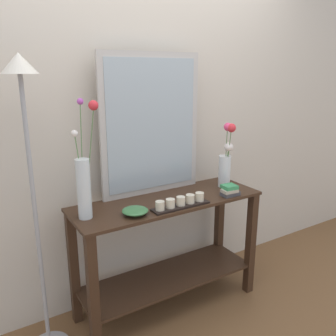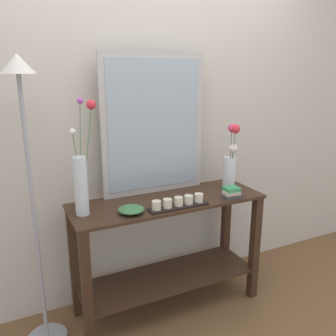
{
  "view_description": "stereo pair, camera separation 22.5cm",
  "coord_description": "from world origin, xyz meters",
  "px_view_note": "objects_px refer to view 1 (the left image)",
  "views": [
    {
      "loc": [
        -1.15,
        -1.85,
        1.62
      ],
      "look_at": [
        0.0,
        0.0,
        1.02
      ],
      "focal_mm": 37.48,
      "sensor_mm": 36.0,
      "label": 1
    },
    {
      "loc": [
        -0.95,
        -1.96,
        1.62
      ],
      "look_at": [
        0.0,
        0.0,
        1.02
      ],
      "focal_mm": 37.48,
      "sensor_mm": 36.0,
      "label": 2
    }
  ],
  "objects_px": {
    "console_table": "(168,242)",
    "candle_tray": "(180,203)",
    "tall_vase_left": "(84,180)",
    "floor_lamp": "(30,164)",
    "vase_right": "(226,162)",
    "mirror_leaning": "(152,125)",
    "book_stack": "(230,191)",
    "decorative_bowl": "(135,211)"
  },
  "relations": [
    {
      "from": "vase_right",
      "to": "floor_lamp",
      "type": "distance_m",
      "value": 1.33
    },
    {
      "from": "decorative_bowl",
      "to": "floor_lamp",
      "type": "relative_size",
      "value": 0.09
    },
    {
      "from": "mirror_leaning",
      "to": "candle_tray",
      "type": "xyz_separation_m",
      "value": [
        0.01,
        -0.34,
        -0.44
      ]
    },
    {
      "from": "book_stack",
      "to": "floor_lamp",
      "type": "height_order",
      "value": "floor_lamp"
    },
    {
      "from": "decorative_bowl",
      "to": "book_stack",
      "type": "relative_size",
      "value": 1.18
    },
    {
      "from": "mirror_leaning",
      "to": "book_stack",
      "type": "height_order",
      "value": "mirror_leaning"
    },
    {
      "from": "console_table",
      "to": "floor_lamp",
      "type": "bearing_deg",
      "value": 178.13
    },
    {
      "from": "tall_vase_left",
      "to": "vase_right",
      "type": "xyz_separation_m",
      "value": [
        1.05,
        -0.0,
        -0.03
      ]
    },
    {
      "from": "tall_vase_left",
      "to": "book_stack",
      "type": "xyz_separation_m",
      "value": [
        0.95,
        -0.17,
        -0.19
      ]
    },
    {
      "from": "book_stack",
      "to": "mirror_leaning",
      "type": "bearing_deg",
      "value": 140.05
    },
    {
      "from": "mirror_leaning",
      "to": "decorative_bowl",
      "type": "height_order",
      "value": "mirror_leaning"
    },
    {
      "from": "mirror_leaning",
      "to": "vase_right",
      "type": "distance_m",
      "value": 0.61
    },
    {
      "from": "console_table",
      "to": "decorative_bowl",
      "type": "bearing_deg",
      "value": -159.38
    },
    {
      "from": "mirror_leaning",
      "to": "tall_vase_left",
      "type": "relative_size",
      "value": 1.4
    },
    {
      "from": "floor_lamp",
      "to": "mirror_leaning",
      "type": "bearing_deg",
      "value": 11.08
    },
    {
      "from": "decorative_bowl",
      "to": "mirror_leaning",
      "type": "bearing_deg",
      "value": 46.4
    },
    {
      "from": "candle_tray",
      "to": "decorative_bowl",
      "type": "relative_size",
      "value": 2.51
    },
    {
      "from": "console_table",
      "to": "mirror_leaning",
      "type": "xyz_separation_m",
      "value": [
        -0.01,
        0.19,
        0.78
      ]
    },
    {
      "from": "decorative_bowl",
      "to": "floor_lamp",
      "type": "xyz_separation_m",
      "value": [
        -0.53,
        0.14,
        0.33
      ]
    },
    {
      "from": "mirror_leaning",
      "to": "floor_lamp",
      "type": "height_order",
      "value": "mirror_leaning"
    },
    {
      "from": "vase_right",
      "to": "candle_tray",
      "type": "xyz_separation_m",
      "value": [
        -0.5,
        -0.16,
        -0.16
      ]
    },
    {
      "from": "decorative_bowl",
      "to": "floor_lamp",
      "type": "bearing_deg",
      "value": 165.3
    },
    {
      "from": "floor_lamp",
      "to": "tall_vase_left",
      "type": "bearing_deg",
      "value": -3.66
    },
    {
      "from": "tall_vase_left",
      "to": "candle_tray",
      "type": "bearing_deg",
      "value": -16.27
    },
    {
      "from": "mirror_leaning",
      "to": "tall_vase_left",
      "type": "xyz_separation_m",
      "value": [
        -0.54,
        -0.18,
        -0.25
      ]
    },
    {
      "from": "book_stack",
      "to": "floor_lamp",
      "type": "relative_size",
      "value": 0.08
    },
    {
      "from": "tall_vase_left",
      "to": "mirror_leaning",
      "type": "bearing_deg",
      "value": 18.17
    },
    {
      "from": "candle_tray",
      "to": "book_stack",
      "type": "relative_size",
      "value": 2.96
    },
    {
      "from": "console_table",
      "to": "candle_tray",
      "type": "distance_m",
      "value": 0.37
    },
    {
      "from": "book_stack",
      "to": "decorative_bowl",
      "type": "bearing_deg",
      "value": 176.33
    },
    {
      "from": "vase_right",
      "to": "decorative_bowl",
      "type": "xyz_separation_m",
      "value": [
        -0.79,
        -0.12,
        -0.17
      ]
    },
    {
      "from": "mirror_leaning",
      "to": "console_table",
      "type": "bearing_deg",
      "value": -85.83
    },
    {
      "from": "mirror_leaning",
      "to": "decorative_bowl",
      "type": "distance_m",
      "value": 0.61
    },
    {
      "from": "candle_tray",
      "to": "floor_lamp",
      "type": "bearing_deg",
      "value": 167.82
    },
    {
      "from": "vase_right",
      "to": "console_table",
      "type": "bearing_deg",
      "value": -179.42
    },
    {
      "from": "console_table",
      "to": "candle_tray",
      "type": "xyz_separation_m",
      "value": [
        -0.0,
        -0.15,
        0.34
      ]
    },
    {
      "from": "floor_lamp",
      "to": "decorative_bowl",
      "type": "bearing_deg",
      "value": -14.7
    },
    {
      "from": "decorative_bowl",
      "to": "vase_right",
      "type": "bearing_deg",
      "value": 8.44
    },
    {
      "from": "tall_vase_left",
      "to": "floor_lamp",
      "type": "bearing_deg",
      "value": 176.34
    },
    {
      "from": "mirror_leaning",
      "to": "decorative_bowl",
      "type": "bearing_deg",
      "value": -133.6
    },
    {
      "from": "decorative_bowl",
      "to": "console_table",
      "type": "bearing_deg",
      "value": 20.62
    },
    {
      "from": "console_table",
      "to": "decorative_bowl",
      "type": "height_order",
      "value": "decorative_bowl"
    }
  ]
}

